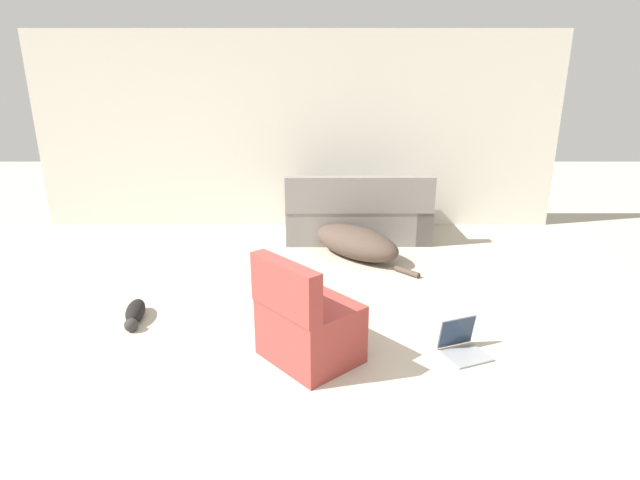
# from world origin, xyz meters

# --- Properties ---
(ground_plane) EXTENTS (20.00, 20.00, 0.00)m
(ground_plane) POSITION_xyz_m (0.00, 0.00, 0.00)
(ground_plane) COLOR #BCB29E
(wall_back) EXTENTS (7.07, 0.06, 2.60)m
(wall_back) POSITION_xyz_m (0.00, 4.37, 1.30)
(wall_back) COLOR silver
(wall_back) RESTS_ON ground_plane
(couch) EXTENTS (1.81, 0.93, 0.87)m
(couch) POSITION_xyz_m (0.79, 3.75, 0.28)
(couch) COLOR gray
(couch) RESTS_ON ground_plane
(dog) EXTENTS (1.32, 1.38, 0.36)m
(dog) POSITION_xyz_m (0.68, 3.04, 0.18)
(dog) COLOR #4C3D33
(dog) RESTS_ON ground_plane
(cat) EXTENTS (0.23, 0.60, 0.14)m
(cat) POSITION_xyz_m (-1.29, 1.39, 0.07)
(cat) COLOR black
(cat) RESTS_ON ground_plane
(laptop_open) EXTENTS (0.40, 0.40, 0.27)m
(laptop_open) POSITION_xyz_m (1.38, 0.86, 0.09)
(laptop_open) COLOR gray
(laptop_open) RESTS_ON ground_plane
(side_chair) EXTENTS (0.85, 0.86, 0.82)m
(side_chair) POSITION_xyz_m (0.21, 0.76, 0.29)
(side_chair) COLOR #993833
(side_chair) RESTS_ON ground_plane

